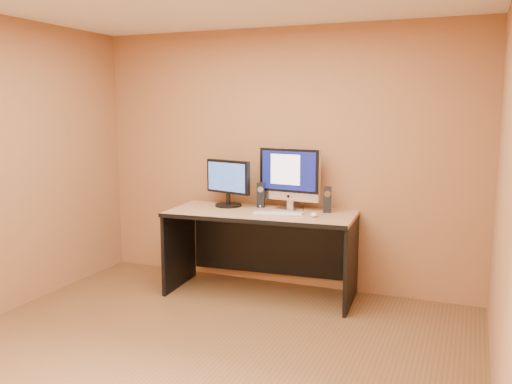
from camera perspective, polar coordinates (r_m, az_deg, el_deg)
floor at (r=4.08m, az=-7.22°, el=-17.60°), size 4.00×4.00×0.00m
walls at (r=3.69m, az=-7.61°, el=0.79°), size 4.00×4.00×2.60m
desk at (r=5.29m, az=0.51°, el=-6.49°), size 1.83×0.90×0.82m
imac at (r=5.29m, az=3.40°, el=1.46°), size 0.66×0.30×0.61m
second_monitor at (r=5.45m, az=-2.95°, el=0.92°), size 0.59×0.40×0.47m
speaker_left at (r=5.42m, az=0.51°, el=-0.31°), size 0.09×0.10×0.25m
speaker_right at (r=5.19m, az=7.52°, el=-0.81°), size 0.09×0.10×0.25m
keyboard at (r=5.06m, az=2.27°, el=-2.29°), size 0.50×0.22×0.02m
mouse at (r=4.99m, az=6.12°, el=-2.36°), size 0.09×0.13×0.04m
cable_a at (r=5.39m, az=4.98°, el=-1.68°), size 0.08×0.24×0.01m
cable_b at (r=5.50m, az=3.61°, el=-1.44°), size 0.04×0.20×0.01m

